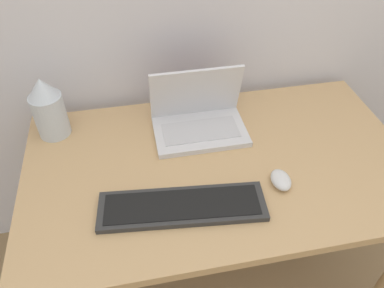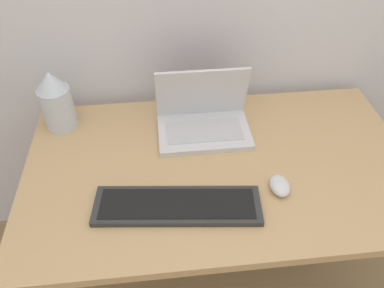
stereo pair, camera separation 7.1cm
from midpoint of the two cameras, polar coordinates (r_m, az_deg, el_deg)
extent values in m
cube|color=tan|center=(1.23, 2.57, -3.20)|extent=(1.26, 0.73, 0.03)
cylinder|color=tan|center=(1.72, -19.43, -6.77)|extent=(0.05, 0.05, 0.69)
cylinder|color=tan|center=(1.86, 17.51, -1.64)|extent=(0.05, 0.05, 0.69)
cube|color=silver|center=(1.31, -0.34, 1.96)|extent=(0.32, 0.21, 0.02)
cube|color=#B7B7BC|center=(1.30, -0.25, 2.05)|extent=(0.26, 0.12, 0.00)
cube|color=silver|center=(1.31, -0.99, 7.82)|extent=(0.32, 0.06, 0.21)
cube|color=black|center=(1.31, -1.08, 8.17)|extent=(0.28, 0.04, 0.17)
cube|color=#2D2D2D|center=(1.09, -3.40, -9.56)|extent=(0.49, 0.18, 0.02)
cube|color=black|center=(1.08, -3.42, -9.23)|extent=(0.45, 0.15, 0.00)
ellipsoid|color=silver|center=(1.16, 11.68, -5.44)|extent=(0.06, 0.09, 0.04)
cylinder|color=silver|center=(1.37, -22.18, 4.05)|extent=(0.11, 0.11, 0.16)
cone|color=silver|center=(1.31, -23.44, 7.83)|extent=(0.10, 0.10, 0.07)
camera|label=1|loc=(0.04, -91.81, -1.66)|focal=35.00mm
camera|label=2|loc=(0.04, 88.19, 1.66)|focal=35.00mm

